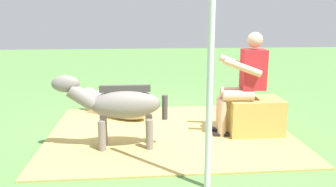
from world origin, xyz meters
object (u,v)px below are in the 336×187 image
Objects in this scene: pony_standing at (118,105)px; tent_pole_left at (211,50)px; pony_lying at (119,106)px; person_seated at (244,79)px; hay_bale at (254,117)px; soda_bottle at (282,117)px.

tent_pole_left reaches higher than pony_standing.
pony_standing reaches higher than pony_lying.
pony_lying is 0.47× the size of tent_pole_left.
person_seated reaches higher than pony_standing.
tent_pole_left is at bearing 130.39° from pony_standing.
tent_pole_left is (0.92, 1.37, 1.05)m from hay_bale.
hay_bale is 2.50× the size of soda_bottle.
tent_pole_left reaches higher than hay_bale.
pony_lying is 2.47m from soda_bottle.
pony_lying is 4.27× the size of soda_bottle.
pony_standing is at bearing 12.10° from person_seated.
soda_bottle is at bearing 165.38° from pony_lying.
tent_pole_left reaches higher than pony_lying.
pony_lying is (0.07, -1.27, -0.37)m from pony_standing.
pony_lying is at bearing -67.69° from tent_pole_left.
tent_pole_left reaches higher than soda_bottle.
hay_bale is 0.62m from soda_bottle.
pony_lying is 2.72m from tent_pole_left.
tent_pole_left is at bearing 56.11° from hay_bale.
person_seated is 0.53× the size of tent_pole_left.
hay_bale is at bearing 153.56° from pony_lying.
hay_bale is 0.28× the size of tent_pole_left.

